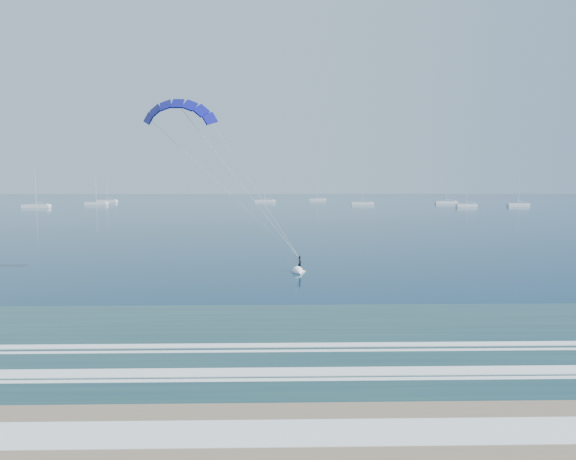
% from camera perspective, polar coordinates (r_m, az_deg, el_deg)
% --- Properties ---
extents(ground, '(900.00, 900.00, 0.00)m').
position_cam_1_polar(ground, '(19.95, -7.07, -21.14)').
color(ground, '#083348').
rests_on(ground, ground).
extents(kitesurfer_rig, '(16.38, 6.69, 17.48)m').
position_cam_1_polar(kitesurfer_rig, '(49.02, -5.29, 5.11)').
color(kitesurfer_rig, yellow).
rests_on(kitesurfer_rig, ground).
extents(sailboat_0, '(10.19, 2.40, 13.66)m').
position_cam_1_polar(sailboat_0, '(214.49, -26.18, 2.41)').
color(sailboat_0, white).
rests_on(sailboat_0, ground).
extents(sailboat_1, '(9.36, 2.40, 12.76)m').
position_cam_1_polar(sailboat_1, '(233.64, -20.52, 2.79)').
color(sailboat_1, white).
rests_on(sailboat_1, ground).
extents(sailboat_2, '(9.57, 2.40, 12.78)m').
position_cam_1_polar(sailboat_2, '(250.73, -2.61, 3.24)').
color(sailboat_2, white).
rests_on(sailboat_2, ground).
extents(sailboat_3, '(9.15, 2.40, 12.64)m').
position_cam_1_polar(sailboat_3, '(221.94, 8.23, 2.96)').
color(sailboat_3, white).
rests_on(sailboat_3, ground).
extents(sailboat_4, '(8.34, 2.40, 11.39)m').
position_cam_1_polar(sailboat_4, '(271.72, 3.27, 3.38)').
color(sailboat_4, white).
rests_on(sailboat_4, ground).
extents(sailboat_5, '(9.70, 2.40, 13.10)m').
position_cam_1_polar(sailboat_5, '(242.07, 17.16, 2.96)').
color(sailboat_5, white).
rests_on(sailboat_5, ground).
extents(sailboat_6, '(8.49, 2.40, 11.53)m').
position_cam_1_polar(sailboat_6, '(224.44, 24.20, 2.58)').
color(sailboat_6, white).
rests_on(sailboat_6, ground).
extents(sailboat_7, '(7.65, 2.40, 11.90)m').
position_cam_1_polar(sailboat_7, '(210.29, 19.21, 2.61)').
color(sailboat_7, white).
rests_on(sailboat_7, ground).
extents(sailboat_8, '(9.26, 2.40, 11.30)m').
position_cam_1_polar(sailboat_8, '(262.77, -19.45, 3.04)').
color(sailboat_8, white).
rests_on(sailboat_8, ground).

